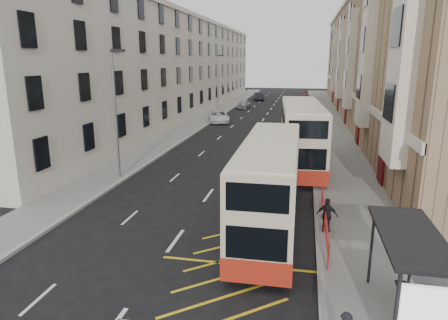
% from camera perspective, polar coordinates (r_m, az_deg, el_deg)
% --- Properties ---
extents(ground, '(200.00, 200.00, 0.00)m').
position_cam_1_polar(ground, '(14.29, -12.20, -18.00)').
color(ground, black).
rests_on(ground, ground).
extents(pavement_right, '(4.00, 120.00, 0.15)m').
position_cam_1_polar(pavement_right, '(41.77, 15.16, 3.39)').
color(pavement_right, slate).
rests_on(pavement_right, ground).
extents(pavement_left, '(3.00, 120.00, 0.15)m').
position_cam_1_polar(pavement_left, '(43.55, -5.67, 4.24)').
color(pavement_left, slate).
rests_on(pavement_left, ground).
extents(kerb_right, '(0.25, 120.00, 0.15)m').
position_cam_1_polar(kerb_right, '(41.68, 12.41, 3.53)').
color(kerb_right, gray).
rests_on(kerb_right, ground).
extents(kerb_left, '(0.25, 120.00, 0.15)m').
position_cam_1_polar(kerb_left, '(43.13, -3.76, 4.18)').
color(kerb_left, gray).
rests_on(kerb_left, ground).
extents(road_markings, '(10.00, 110.00, 0.01)m').
position_cam_1_polar(road_markings, '(56.73, 6.14, 6.47)').
color(road_markings, silver).
rests_on(road_markings, ground).
extents(terrace_right, '(10.75, 79.00, 15.25)m').
position_cam_1_polar(terrace_right, '(57.21, 21.81, 13.18)').
color(terrace_right, '#9D7C5B').
rests_on(terrace_right, ground).
extents(terrace_left, '(9.18, 79.00, 13.25)m').
position_cam_1_polar(terrace_left, '(59.48, -6.98, 13.09)').
color(terrace_left, beige).
rests_on(terrace_left, ground).
extents(bus_shelter, '(1.65, 4.25, 2.70)m').
position_cam_1_polar(bus_shelter, '(12.32, 25.86, -13.33)').
color(bus_shelter, black).
rests_on(bus_shelter, pavement_right).
extents(guard_railing, '(0.06, 6.56, 1.01)m').
position_cam_1_polar(guard_railing, '(18.06, 14.21, -7.98)').
color(guard_railing, red).
rests_on(guard_railing, pavement_right).
extents(street_lamp_near, '(0.93, 0.18, 8.00)m').
position_cam_1_polar(street_lamp_near, '(25.87, -15.19, 7.25)').
color(street_lamp_near, slate).
rests_on(street_lamp_near, pavement_left).
extents(street_lamp_far, '(0.93, 0.18, 8.00)m').
position_cam_1_polar(street_lamp_far, '(54.31, -0.85, 11.11)').
color(street_lamp_far, slate).
rests_on(street_lamp_far, pavement_left).
extents(double_decker_front, '(2.48, 10.42, 4.14)m').
position_cam_1_polar(double_decker_front, '(17.80, 6.51, -3.65)').
color(double_decker_front, beige).
rests_on(double_decker_front, ground).
extents(double_decker_rear, '(3.47, 11.63, 4.57)m').
position_cam_1_polar(double_decker_rear, '(28.88, 10.94, 3.53)').
color(double_decker_rear, beige).
rests_on(double_decker_rear, ground).
extents(pedestrian_mid, '(1.08, 0.93, 1.93)m').
position_cam_1_polar(pedestrian_mid, '(17.05, 24.72, -9.31)').
color(pedestrian_mid, black).
rests_on(pedestrian_mid, pavement_right).
extents(pedestrian_far, '(0.97, 0.56, 1.55)m').
position_cam_1_polar(pedestrian_far, '(18.15, 14.53, -7.65)').
color(pedestrian_far, black).
rests_on(pedestrian_far, pavement_right).
extents(white_van, '(3.68, 5.54, 1.41)m').
position_cam_1_polar(white_van, '(49.38, -0.78, 6.22)').
color(white_van, silver).
rests_on(white_van, ground).
extents(car_silver, '(1.89, 4.08, 1.35)m').
position_cam_1_polar(car_silver, '(63.77, 2.84, 7.98)').
color(car_silver, '#979A9F').
rests_on(car_silver, ground).
extents(car_dark, '(2.53, 4.67, 1.46)m').
position_cam_1_polar(car_dark, '(76.52, 4.98, 9.02)').
color(car_dark, black).
rests_on(car_dark, ground).
extents(car_red, '(2.15, 4.72, 1.34)m').
position_cam_1_polar(car_red, '(76.41, 11.53, 8.74)').
color(car_red, '#AD1306').
rests_on(car_red, ground).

